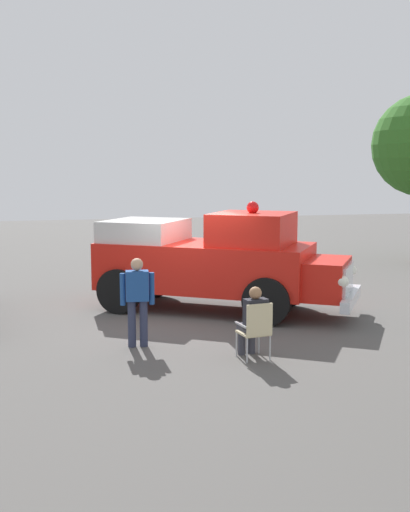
% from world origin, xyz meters
% --- Properties ---
extents(ground_plane, '(60.00, 60.00, 0.00)m').
position_xyz_m(ground_plane, '(0.00, 0.00, 0.00)').
color(ground_plane, '#514F4C').
extents(vintage_fire_truck, '(5.12, 6.15, 2.59)m').
position_xyz_m(vintage_fire_truck, '(0.50, -0.76, 1.20)').
color(vintage_fire_truck, black).
rests_on(vintage_fire_truck, ground).
extents(classic_hot_rod, '(2.72, 4.65, 1.46)m').
position_xyz_m(classic_hot_rod, '(4.89, -2.59, 0.75)').
color(classic_hot_rod, black).
rests_on(classic_hot_rod, ground).
extents(lawn_chair_near_truck, '(0.55, 0.57, 1.02)m').
position_xyz_m(lawn_chair_near_truck, '(-3.50, -0.43, 0.59)').
color(lawn_chair_near_truck, '#B7BABF').
rests_on(lawn_chair_near_truck, ground).
extents(lawn_chair_by_car, '(0.55, 0.56, 1.02)m').
position_xyz_m(lawn_chair_by_car, '(3.69, -0.82, 0.59)').
color(lawn_chair_by_car, '#B7BABF').
rests_on(lawn_chair_by_car, ground).
extents(lawn_chair_spare, '(0.62, 0.62, 1.02)m').
position_xyz_m(lawn_chair_spare, '(9.38, -3.77, 0.59)').
color(lawn_chair_spare, '#B7BABF').
rests_on(lawn_chair_spare, ground).
extents(spectator_seated, '(0.58, 0.44, 1.29)m').
position_xyz_m(spectator_seated, '(-3.37, -0.41, 0.70)').
color(spectator_seated, '#383842').
rests_on(spectator_seated, ground).
extents(spectator_standing, '(0.30, 0.65, 1.68)m').
position_xyz_m(spectator_standing, '(-2.14, 1.44, 0.96)').
color(spectator_standing, '#2D334C').
rests_on(spectator_standing, ground).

